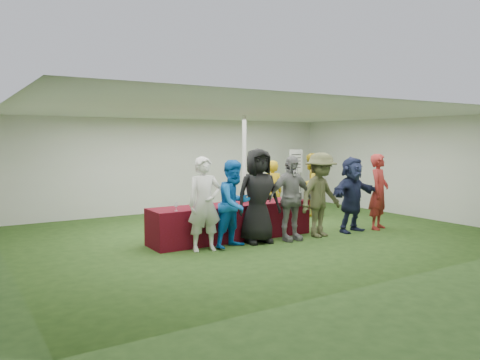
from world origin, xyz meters
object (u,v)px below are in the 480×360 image
customer_3 (291,198)px  customer_6 (379,192)px  customer_2 (258,196)px  staff_back (311,185)px  customer_4 (321,195)px  customer_5 (352,194)px  staff_pourer (272,192)px  wine_list_sign (296,165)px  customer_0 (205,204)px  serving_table (232,222)px  customer_1 (235,204)px  dump_bucket (297,196)px

customer_3 → customer_6: bearing=0.2°
customer_2 → staff_back: bearing=40.1°
customer_4 → customer_5: size_ratio=1.06×
staff_pourer → customer_5: 2.10m
staff_back → customer_6: bearing=87.7°
staff_pourer → customer_2: size_ratio=0.82×
wine_list_sign → customer_3: wine_list_sign is taller
staff_back → customer_0: (-4.39, -2.05, 0.03)m
serving_table → customer_5: customer_5 is taller
staff_back → staff_pourer: bearing=7.0°
wine_list_sign → customer_1: bearing=-141.2°
serving_table → customer_2: bearing=-65.1°
dump_bucket → customer_1: size_ratio=0.14×
serving_table → staff_pourer: (1.84, 1.11, 0.42)m
wine_list_sign → customer_2: 5.02m
dump_bucket → customer_4: bearing=-73.6°
customer_1 → customer_3: (1.32, -0.08, 0.03)m
staff_pourer → customer_1: size_ratio=0.92×
customer_2 → customer_4: bearing=-1.7°
dump_bucket → customer_0: bearing=-171.1°
wine_list_sign → staff_back: (-0.56, -1.36, -0.45)m
customer_1 → customer_6: bearing=-19.6°
staff_pourer → customer_4: (-0.09, -1.93, 0.12)m
customer_4 → customer_5: 0.97m
customer_0 → customer_3: 1.95m
dump_bucket → customer_5: customer_5 is taller
wine_list_sign → customer_6: wine_list_sign is taller
dump_bucket → customer_6: 2.04m
wine_list_sign → staff_pourer: 2.77m
customer_2 → customer_4: size_ratio=1.06×
wine_list_sign → customer_3: 4.67m
dump_bucket → staff_back: 2.47m
customer_1 → customer_3: bearing=-20.1°
customer_0 → customer_6: customer_0 is taller
dump_bucket → staff_back: (1.84, 1.65, 0.02)m
serving_table → customer_4: customer_4 is taller
wine_list_sign → staff_back: size_ratio=1.04×
customer_1 → customer_6: 3.86m
staff_back → customer_4: customer_4 is taller
customer_3 → customer_2: bearing=168.4°
staff_back → customer_3: customer_3 is taller
customer_4 → customer_5: customer_4 is taller
customer_3 → wine_list_sign: bearing=52.7°
customer_6 → customer_2: bearing=150.5°
customer_5 → dump_bucket: bearing=146.1°
staff_pourer → customer_1: bearing=59.5°
staff_pourer → staff_back: size_ratio=0.92×
serving_table → customer_6: bearing=-14.1°
customer_0 → customer_3: size_ratio=1.01×
customer_2 → customer_0: bearing=-171.0°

